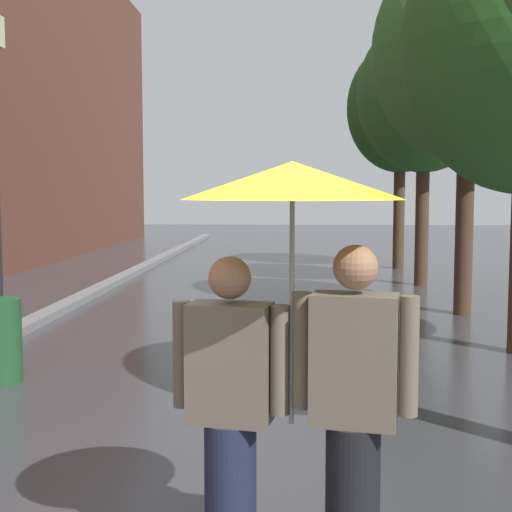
{
  "coord_description": "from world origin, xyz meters",
  "views": [
    {
      "loc": [
        0.53,
        -2.97,
        1.91
      ],
      "look_at": [
        0.21,
        3.36,
        1.35
      ],
      "focal_mm": 49.51,
      "sensor_mm": 36.0,
      "label": 1
    }
  ],
  "objects": [
    {
      "name": "street_tree_4",
      "position": [
        3.26,
        15.15,
        4.03
      ],
      "size": [
        2.7,
        2.7,
        5.69
      ],
      "color": "#473323",
      "rests_on": "ground"
    },
    {
      "name": "street_tree_3",
      "position": [
        3.23,
        11.78,
        3.91
      ],
      "size": [
        2.76,
        2.76,
        5.52
      ],
      "color": "#473323",
      "rests_on": "ground"
    },
    {
      "name": "litter_bin",
      "position": [
        -2.42,
        3.93,
        0.42
      ],
      "size": [
        0.44,
        0.44,
        0.85
      ],
      "primitive_type": "cylinder",
      "color": "#1E4C28",
      "rests_on": "ground"
    },
    {
      "name": "kerb_strip",
      "position": [
        -3.2,
        10.0,
        0.06
      ],
      "size": [
        0.3,
        36.0,
        0.12
      ],
      "primitive_type": "cube",
      "color": "slate",
      "rests_on": "ground"
    },
    {
      "name": "street_tree_2",
      "position": [
        3.24,
        8.25,
        4.08
      ],
      "size": [
        2.97,
        2.97,
        5.83
      ],
      "color": "#473323",
      "rests_on": "ground"
    },
    {
      "name": "couple_under_umbrella",
      "position": [
        0.54,
        0.36,
        1.35
      ],
      "size": [
        1.17,
        1.06,
        2.06
      ],
      "color": "#1E233D",
      "rests_on": "ground"
    }
  ]
}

